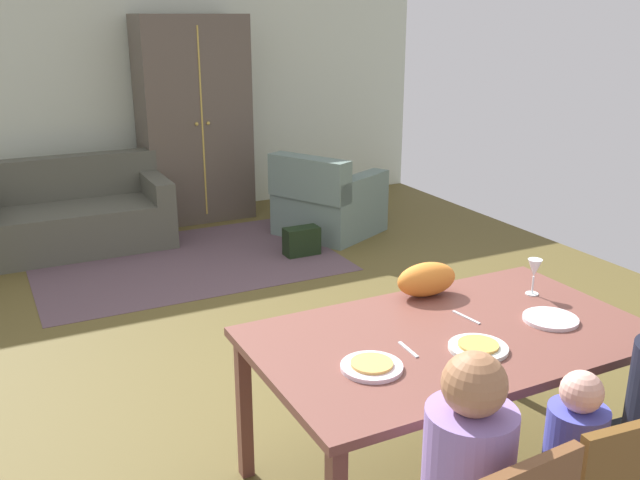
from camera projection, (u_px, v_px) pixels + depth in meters
ground_plane at (274, 332)px, 4.85m from camera, size 6.44×6.64×0.02m
back_wall at (144, 89)px, 7.29m from camera, size 6.44×0.10×2.70m
dining_table at (451, 347)px, 3.09m from camera, size 1.76×1.02×0.76m
plate_near_man at (372, 367)px, 2.76m from camera, size 0.25×0.25×0.02m
pizza_near_man at (372, 363)px, 2.76m from camera, size 0.17×0.17×0.01m
plate_near_child at (478, 348)px, 2.92m from camera, size 0.25×0.25×0.02m
pizza_near_child at (478, 345)px, 2.91m from camera, size 0.17×0.17×0.01m
plate_near_woman at (550, 319)px, 3.19m from camera, size 0.25×0.25×0.02m
wine_glass at (534, 270)px, 3.45m from camera, size 0.07×0.07×0.19m
fork at (408, 350)px, 2.92m from camera, size 0.03×0.15×0.01m
knife at (466, 317)px, 3.22m from camera, size 0.03×0.17×0.01m
cat at (427, 279)px, 3.46m from camera, size 0.33×0.18×0.17m
area_rug at (186, 261)px, 6.19m from camera, size 2.60×1.80×0.01m
couch at (73, 216)px, 6.48m from camera, size 1.73×0.86×0.82m
armchair at (327, 203)px, 6.89m from camera, size 1.15×1.15×0.82m
armoire at (194, 120)px, 7.22m from camera, size 1.10×0.59×2.10m
handbag at (302, 241)px, 6.33m from camera, size 0.32×0.16×0.26m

